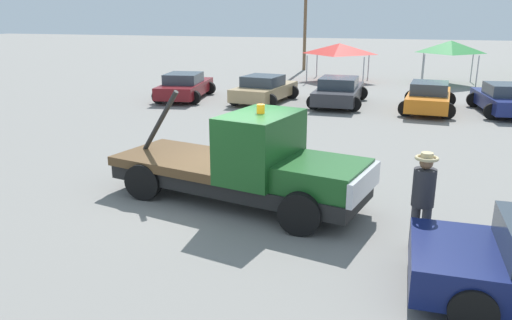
{
  "coord_description": "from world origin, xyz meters",
  "views": [
    {
      "loc": [
        3.71,
        -10.45,
        4.28
      ],
      "look_at": [
        0.5,
        0.0,
        1.05
      ],
      "focal_mm": 35.0,
      "sensor_mm": 36.0,
      "label": 1
    }
  ],
  "objects_px": {
    "parked_car_tan": "(264,89)",
    "canopy_tent_red": "(340,49)",
    "tow_truck": "(250,165)",
    "person_near_truck": "(423,194)",
    "parked_car_orange": "(429,97)",
    "parked_car_maroon": "(185,86)",
    "parked_car_charcoal": "(339,91)",
    "parked_car_navy": "(505,99)",
    "canopy_tent_green": "(451,47)"
  },
  "relations": [
    {
      "from": "parked_car_charcoal",
      "to": "parked_car_orange",
      "type": "bearing_deg",
      "value": -97.62
    },
    {
      "from": "person_near_truck",
      "to": "parked_car_orange",
      "type": "relative_size",
      "value": 0.4
    },
    {
      "from": "tow_truck",
      "to": "canopy_tent_red",
      "type": "relative_size",
      "value": 1.79
    },
    {
      "from": "parked_car_maroon",
      "to": "parked_car_tan",
      "type": "relative_size",
      "value": 1.07
    },
    {
      "from": "tow_truck",
      "to": "canopy_tent_red",
      "type": "bearing_deg",
      "value": 105.03
    },
    {
      "from": "person_near_truck",
      "to": "parked_car_maroon",
      "type": "distance_m",
      "value": 18.44
    },
    {
      "from": "parked_car_tan",
      "to": "parked_car_charcoal",
      "type": "bearing_deg",
      "value": -76.3
    },
    {
      "from": "person_near_truck",
      "to": "parked_car_navy",
      "type": "relative_size",
      "value": 0.41
    },
    {
      "from": "parked_car_navy",
      "to": "parked_car_orange",
      "type": "bearing_deg",
      "value": 89.24
    },
    {
      "from": "parked_car_maroon",
      "to": "parked_car_charcoal",
      "type": "bearing_deg",
      "value": -94.0
    },
    {
      "from": "person_near_truck",
      "to": "parked_car_navy",
      "type": "xyz_separation_m",
      "value": [
        3.68,
        14.94,
        -0.47
      ]
    },
    {
      "from": "parked_car_maroon",
      "to": "canopy_tent_green",
      "type": "relative_size",
      "value": 1.59
    },
    {
      "from": "parked_car_tan",
      "to": "parked_car_orange",
      "type": "height_order",
      "value": "same"
    },
    {
      "from": "tow_truck",
      "to": "canopy_tent_red",
      "type": "xyz_separation_m",
      "value": [
        -1.15,
        22.66,
        1.13
      ]
    },
    {
      "from": "tow_truck",
      "to": "parked_car_charcoal",
      "type": "distance_m",
      "value": 13.77
    },
    {
      "from": "tow_truck",
      "to": "parked_car_navy",
      "type": "bearing_deg",
      "value": 73.48
    },
    {
      "from": "parked_car_maroon",
      "to": "parked_car_tan",
      "type": "height_order",
      "value": "same"
    },
    {
      "from": "parked_car_tan",
      "to": "canopy_tent_red",
      "type": "relative_size",
      "value": 1.27
    },
    {
      "from": "tow_truck",
      "to": "parked_car_maroon",
      "type": "distance_m",
      "value": 15.22
    },
    {
      "from": "person_near_truck",
      "to": "parked_car_orange",
      "type": "height_order",
      "value": "person_near_truck"
    },
    {
      "from": "tow_truck",
      "to": "parked_car_tan",
      "type": "distance_m",
      "value": 13.82
    },
    {
      "from": "person_near_truck",
      "to": "canopy_tent_red",
      "type": "bearing_deg",
      "value": -135.28
    },
    {
      "from": "person_near_truck",
      "to": "parked_car_maroon",
      "type": "bearing_deg",
      "value": -108.4
    },
    {
      "from": "parked_car_orange",
      "to": "parked_car_maroon",
      "type": "bearing_deg",
      "value": 94.49
    },
    {
      "from": "parked_car_charcoal",
      "to": "person_near_truck",
      "type": "bearing_deg",
      "value": -166.53
    },
    {
      "from": "parked_car_charcoal",
      "to": "parked_car_orange",
      "type": "distance_m",
      "value": 4.15
    },
    {
      "from": "parked_car_tan",
      "to": "parked_car_charcoal",
      "type": "distance_m",
      "value": 3.66
    },
    {
      "from": "parked_car_navy",
      "to": "canopy_tent_red",
      "type": "relative_size",
      "value": 1.28
    },
    {
      "from": "person_near_truck",
      "to": "parked_car_orange",
      "type": "xyz_separation_m",
      "value": [
        0.48,
        14.54,
        -0.47
      ]
    },
    {
      "from": "canopy_tent_red",
      "to": "canopy_tent_green",
      "type": "xyz_separation_m",
      "value": [
        6.74,
        0.42,
        0.21
      ]
    },
    {
      "from": "parked_car_navy",
      "to": "person_near_truck",
      "type": "bearing_deg",
      "value": 158.41
    },
    {
      "from": "parked_car_maroon",
      "to": "parked_car_navy",
      "type": "height_order",
      "value": "same"
    },
    {
      "from": "parked_car_tan",
      "to": "parked_car_navy",
      "type": "xyz_separation_m",
      "value": [
        10.95,
        0.25,
        0.0
      ]
    },
    {
      "from": "person_near_truck",
      "to": "parked_car_maroon",
      "type": "xyz_separation_m",
      "value": [
        -11.46,
        14.44,
        -0.47
      ]
    },
    {
      "from": "parked_car_tan",
      "to": "parked_car_orange",
      "type": "distance_m",
      "value": 7.75
    },
    {
      "from": "parked_car_maroon",
      "to": "parked_car_orange",
      "type": "bearing_deg",
      "value": -98.23
    },
    {
      "from": "canopy_tent_red",
      "to": "tow_truck",
      "type": "bearing_deg",
      "value": -87.08
    },
    {
      "from": "tow_truck",
      "to": "person_near_truck",
      "type": "relative_size",
      "value": 3.39
    },
    {
      "from": "tow_truck",
      "to": "parked_car_maroon",
      "type": "relative_size",
      "value": 1.31
    },
    {
      "from": "parked_car_maroon",
      "to": "canopy_tent_green",
      "type": "height_order",
      "value": "canopy_tent_green"
    },
    {
      "from": "person_near_truck",
      "to": "parked_car_charcoal",
      "type": "height_order",
      "value": "person_near_truck"
    },
    {
      "from": "canopy_tent_red",
      "to": "canopy_tent_green",
      "type": "distance_m",
      "value": 6.76
    },
    {
      "from": "parked_car_charcoal",
      "to": "canopy_tent_red",
      "type": "height_order",
      "value": "canopy_tent_red"
    },
    {
      "from": "person_near_truck",
      "to": "tow_truck",
      "type": "bearing_deg",
      "value": -76.22
    },
    {
      "from": "parked_car_charcoal",
      "to": "parked_car_navy",
      "type": "height_order",
      "value": "same"
    },
    {
      "from": "tow_truck",
      "to": "parked_car_navy",
      "type": "height_order",
      "value": "tow_truck"
    },
    {
      "from": "parked_car_navy",
      "to": "canopy_tent_green",
      "type": "relative_size",
      "value": 1.49
    },
    {
      "from": "parked_car_charcoal",
      "to": "canopy_tent_red",
      "type": "distance_m",
      "value": 9.09
    },
    {
      "from": "parked_car_orange",
      "to": "parked_car_tan",
      "type": "bearing_deg",
      "value": 92.97
    },
    {
      "from": "tow_truck",
      "to": "person_near_truck",
      "type": "distance_m",
      "value": 3.98
    }
  ]
}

